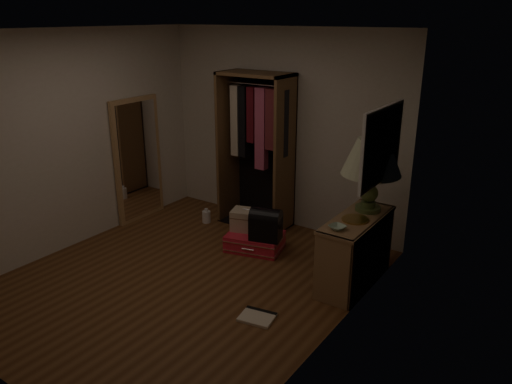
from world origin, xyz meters
TOP-DOWN VIEW (x-y plane):
  - ground at (0.00, 0.00)m, footprint 4.00×4.00m
  - room_walls at (0.08, 0.04)m, footprint 3.52×4.02m
  - console_bookshelf at (1.53, 1.05)m, footprint 0.42×1.12m
  - open_wardrobe at (-0.23, 1.77)m, footprint 0.96×0.50m
  - floor_mirror at (-1.70, 1.00)m, footprint 0.06×0.80m
  - pink_suitcase at (0.20, 1.06)m, footprint 0.77×0.64m
  - train_case at (0.06, 1.11)m, footprint 0.45×0.37m
  - black_bag at (0.40, 1.01)m, footprint 0.41×0.32m
  - table_lamp at (1.54, 1.27)m, footprint 0.83×0.83m
  - brass_tray at (1.54, 0.94)m, footprint 0.33×0.33m
  - ceramic_bowl at (1.49, 0.63)m, footprint 0.20×0.20m
  - white_jug at (-0.83, 1.37)m, footprint 0.15×0.15m
  - floor_book at (1.07, -0.14)m, footprint 0.36×0.31m

SIDE VIEW (x-z plane):
  - ground at x=0.00m, z-range 0.00..0.00m
  - floor_book at x=1.07m, z-range 0.00..0.03m
  - white_jug at x=-0.83m, z-range -0.02..0.19m
  - pink_suitcase at x=0.20m, z-range 0.00..0.21m
  - train_case at x=0.06m, z-range 0.20..0.48m
  - console_bookshelf at x=1.53m, z-range 0.01..0.76m
  - black_bag at x=0.40m, z-range 0.21..0.60m
  - brass_tray at x=1.54m, z-range 0.75..0.77m
  - ceramic_bowl at x=1.49m, z-range 0.75..0.79m
  - floor_mirror at x=-1.70m, z-range 0.00..1.70m
  - open_wardrobe at x=-0.23m, z-range 0.18..2.23m
  - table_lamp at x=1.54m, z-range 0.93..1.72m
  - room_walls at x=0.08m, z-range 0.20..2.80m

